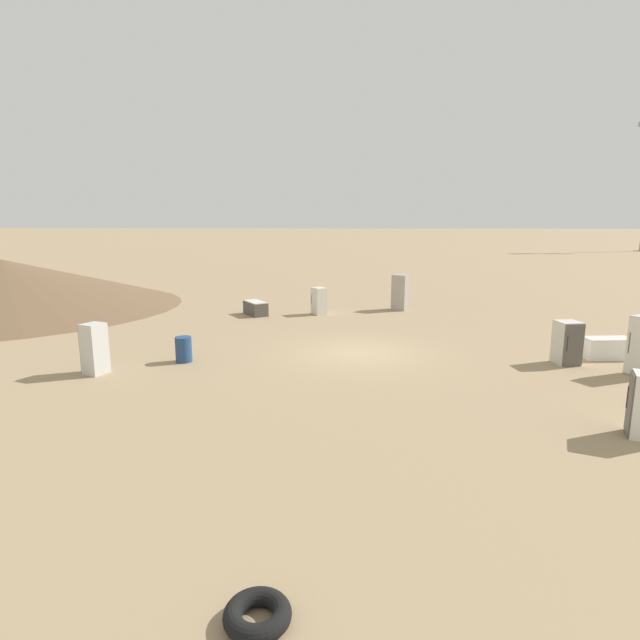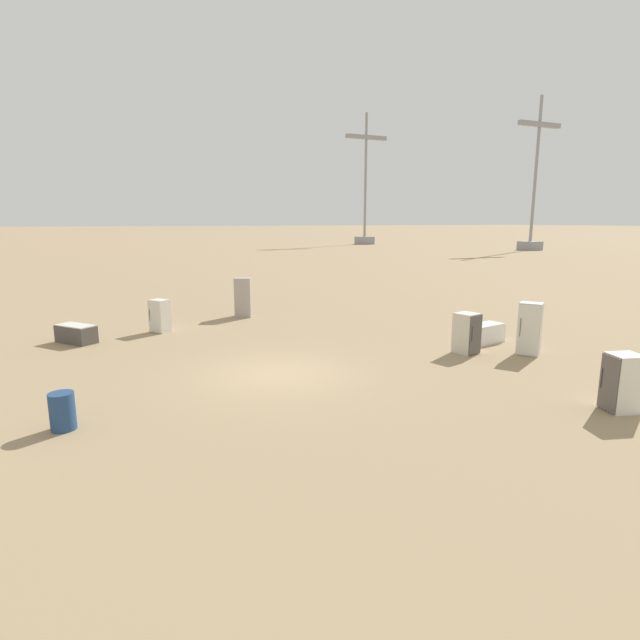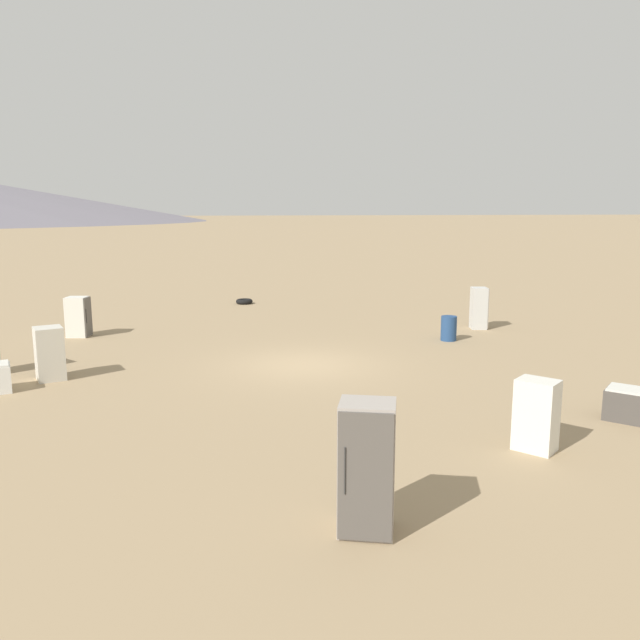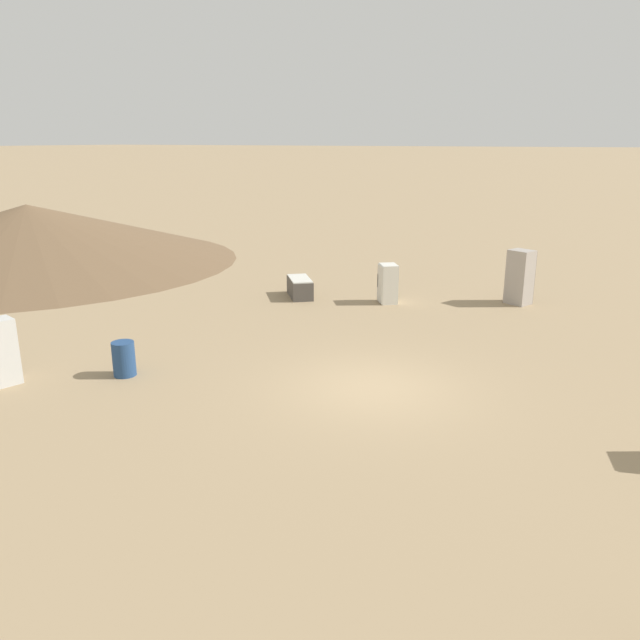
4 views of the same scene
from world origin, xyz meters
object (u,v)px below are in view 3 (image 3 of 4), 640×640
object	(u,v)px
discarded_fridge_0	(78,317)
rusty_barrel	(449,328)
discarded_fridge_1	(367,468)
scrap_tire	(244,301)
discarded_fridge_3	(479,308)
discarded_fridge_7	(537,415)
discarded_fridge_2	(49,353)

from	to	relation	value
discarded_fridge_0	rusty_barrel	distance (m)	13.51
discarded_fridge_1	scrap_tire	world-z (taller)	discarded_fridge_1
discarded_fridge_1	discarded_fridge_3	bearing A→B (deg)	-101.77
discarded_fridge_0	discarded_fridge_3	xyz separation A→B (m)	(-14.98, 2.60, 0.08)
discarded_fridge_1	rusty_barrel	distance (m)	14.02
discarded_fridge_1	scrap_tire	size ratio (longest dim) A/B	2.35
discarded_fridge_1	scrap_tire	distance (m)	22.74
discarded_fridge_0	discarded_fridge_3	bearing A→B (deg)	96.42
discarded_fridge_0	discarded_fridge_7	xyz separation A→B (m)	(-9.59, 14.15, -0.03)
discarded_fridge_2	scrap_tire	world-z (taller)	discarded_fridge_2
scrap_tire	rusty_barrel	distance (m)	12.18
discarded_fridge_0	scrap_tire	bearing A→B (deg)	148.35
discarded_fridge_1	discarded_fridge_3	world-z (taller)	discarded_fridge_1
scrap_tire	discarded_fridge_7	bearing A→B (deg)	96.82
discarded_fridge_3	discarded_fridge_1	bearing A→B (deg)	-18.64
discarded_fridge_0	discarded_fridge_3	world-z (taller)	discarded_fridge_3
discarded_fridge_1	discarded_fridge_7	bearing A→B (deg)	-130.60
discarded_fridge_7	rusty_barrel	xyz separation A→B (m)	(-3.19, -9.82, -0.27)
discarded_fridge_0	discarded_fridge_2	bearing A→B (deg)	14.46
discarded_fridge_0	rusty_barrel	world-z (taller)	discarded_fridge_0
discarded_fridge_2	rusty_barrel	size ratio (longest dim) A/B	1.67
discarded_fridge_7	rusty_barrel	world-z (taller)	discarded_fridge_7
discarded_fridge_2	discarded_fridge_3	distance (m)	15.57
discarded_fridge_1	rusty_barrel	xyz separation A→B (m)	(-7.43, -11.87, -0.53)
discarded_fridge_7	scrap_tire	world-z (taller)	discarded_fridge_7
discarded_fridge_1	discarded_fridge_3	xyz separation A→B (m)	(-9.63, -13.61, -0.16)
discarded_fridge_3	rusty_barrel	xyz separation A→B (m)	(2.19, 1.74, -0.37)
discarded_fridge_0	discarded_fridge_1	world-z (taller)	discarded_fridge_1
discarded_fridge_1	rusty_barrel	size ratio (longest dim) A/B	2.22
discarded_fridge_2	discarded_fridge_7	distance (m)	12.69
discarded_fridge_0	discarded_fridge_1	size ratio (longest dim) A/B	0.76
discarded_fridge_1	discarded_fridge_0	bearing A→B (deg)	-48.22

